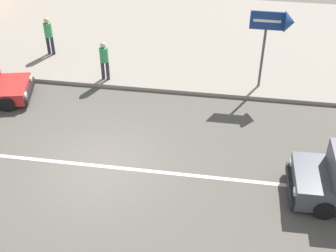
# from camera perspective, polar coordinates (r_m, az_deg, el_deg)

# --- Properties ---
(ground_plane) EXTENTS (160.00, 160.00, 0.00)m
(ground_plane) POSITION_cam_1_polar(r_m,az_deg,el_deg) (15.15, -8.25, -4.86)
(ground_plane) COLOR #544F47
(lane_centre_stripe) EXTENTS (50.40, 0.14, 0.01)m
(lane_centre_stripe) POSITION_cam_1_polar(r_m,az_deg,el_deg) (15.15, -8.25, -4.85)
(lane_centre_stripe) COLOR silver
(lane_centre_stripe) RESTS_ON ground
(kerb_strip) EXTENTS (68.00, 10.00, 0.15)m
(kerb_strip) POSITION_cam_1_polar(r_m,az_deg,el_deg) (23.01, -1.81, 11.12)
(kerb_strip) COLOR gray
(kerb_strip) RESTS_ON ground
(arrow_signboard) EXTENTS (1.60, 0.77, 3.17)m
(arrow_signboard) POSITION_cam_1_polar(r_m,az_deg,el_deg) (17.82, 13.86, 11.87)
(arrow_signboard) COLOR #4C4C51
(arrow_signboard) RESTS_ON kerb_strip
(pedestrian_near_clock) EXTENTS (0.34, 0.34, 1.70)m
(pedestrian_near_clock) POSITION_cam_1_polar(r_m,az_deg,el_deg) (21.23, -14.37, 10.91)
(pedestrian_near_clock) COLOR #232838
(pedestrian_near_clock) RESTS_ON kerb_strip
(pedestrian_by_shop) EXTENTS (0.34, 0.34, 1.63)m
(pedestrian_by_shop) POSITION_cam_1_polar(r_m,az_deg,el_deg) (18.83, -7.79, 8.20)
(pedestrian_by_shop) COLOR #333338
(pedestrian_by_shop) RESTS_ON kerb_strip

